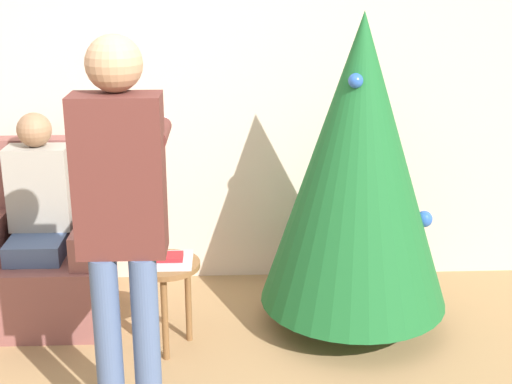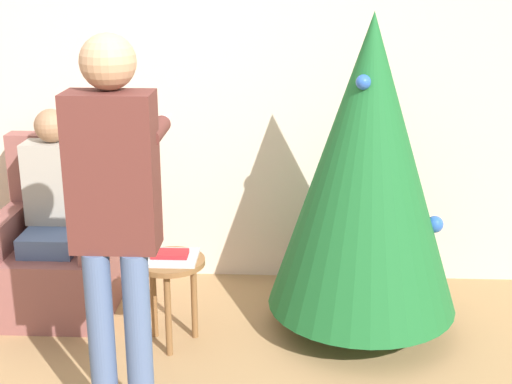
# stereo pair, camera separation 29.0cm
# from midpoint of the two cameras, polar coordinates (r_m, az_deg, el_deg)

# --- Properties ---
(wall_back) EXTENTS (8.00, 0.06, 2.70)m
(wall_back) POSITION_cam_midpoint_polar(r_m,az_deg,el_deg) (4.62, -7.62, 8.85)
(wall_back) COLOR beige
(wall_back) RESTS_ON ground_plane
(christmas_tree) EXTENTS (1.08, 1.08, 1.83)m
(christmas_tree) POSITION_cam_midpoint_polar(r_m,az_deg,el_deg) (3.98, 6.11, 2.24)
(christmas_tree) COLOR brown
(christmas_tree) RESTS_ON ground_plane
(armchair) EXTENTS (0.70, 0.73, 1.05)m
(armchair) POSITION_cam_midpoint_polar(r_m,az_deg,el_deg) (4.56, -18.30, -5.19)
(armchair) COLOR brown
(armchair) RESTS_ON ground_plane
(person_seated) EXTENTS (0.36, 0.46, 1.24)m
(person_seated) POSITION_cam_midpoint_polar(r_m,az_deg,el_deg) (4.41, -18.83, -1.40)
(person_seated) COLOR #475B84
(person_seated) RESTS_ON ground_plane
(person_standing) EXTENTS (0.40, 0.57, 1.79)m
(person_standing) POSITION_cam_midpoint_polar(r_m,az_deg,el_deg) (3.09, -13.39, -1.24)
(person_standing) COLOR #475B84
(person_standing) RESTS_ON ground_plane
(side_stool) EXTENTS (0.38, 0.38, 0.51)m
(side_stool) POSITION_cam_midpoint_polar(r_m,az_deg,el_deg) (3.97, -9.35, -6.83)
(side_stool) COLOR brown
(side_stool) RESTS_ON ground_plane
(laptop) EXTENTS (0.30, 0.25, 0.02)m
(laptop) POSITION_cam_midpoint_polar(r_m,az_deg,el_deg) (3.92, -9.42, -5.47)
(laptop) COLOR silver
(laptop) RESTS_ON side_stool
(book) EXTENTS (0.20, 0.12, 0.02)m
(book) POSITION_cam_midpoint_polar(r_m,az_deg,el_deg) (3.92, -9.44, -5.18)
(book) COLOR #B21E23
(book) RESTS_ON laptop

